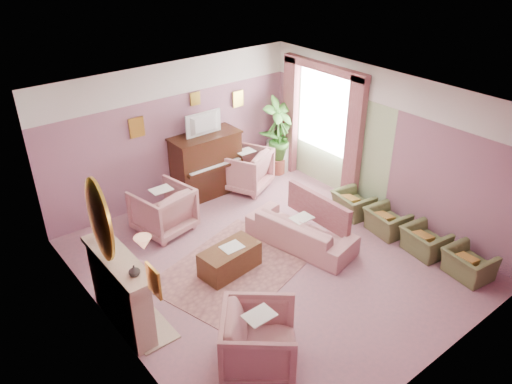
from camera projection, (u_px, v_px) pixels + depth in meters
floor at (271, 261)px, 8.49m from camera, size 5.50×6.00×0.01m
ceiling at (274, 104)px, 7.13m from camera, size 5.50×6.00×0.01m
wall_back at (174, 133)px, 9.85m from camera, size 5.50×0.02×2.80m
wall_front at (441, 287)px, 5.76m from camera, size 5.50×0.02×2.80m
wall_left at (107, 255)px, 6.30m from camera, size 0.02×6.00×2.80m
wall_right at (385, 145)px, 9.31m from camera, size 0.02×6.00×2.80m
picture_rail_band at (170, 79)px, 9.33m from camera, size 5.50×0.01×0.65m
stripe_panel at (332, 140)px, 10.35m from camera, size 0.01×3.00×2.15m
fireplace_surround at (121, 293)px, 6.94m from camera, size 0.30×1.40×1.10m
fireplace_inset at (129, 299)px, 7.07m from camera, size 0.18×0.72×0.68m
fire_ember at (133, 307)px, 7.18m from camera, size 0.06×0.54×0.10m
mantel_shelf at (117, 259)px, 6.68m from camera, size 0.40×1.55×0.07m
hearth at (138, 316)px, 7.31m from camera, size 0.55×1.50×0.02m
mirror_frame at (100, 220)px, 6.27m from camera, size 0.04×0.72×1.20m
mirror_glass at (102, 219)px, 6.29m from camera, size 0.01×0.60×1.06m
sconce_shade at (143, 243)px, 5.51m from camera, size 0.20×0.20×0.16m
piano at (206, 165)px, 10.27m from camera, size 1.40×0.60×1.30m
piano_keyshelf at (216, 168)px, 10.00m from camera, size 1.30×0.12×0.06m
piano_keys at (216, 166)px, 9.98m from camera, size 1.20×0.08×0.02m
piano_top at (205, 136)px, 9.95m from camera, size 1.45×0.65×0.04m
television at (205, 123)px, 9.78m from camera, size 0.80×0.12×0.48m
print_back_left at (137, 127)px, 9.23m from camera, size 0.30×0.03×0.38m
print_back_right at (238, 99)px, 10.49m from camera, size 0.26×0.03×0.34m
print_back_mid at (195, 99)px, 9.81m from camera, size 0.22×0.03×0.26m
print_left_wall at (154, 281)px, 5.35m from camera, size 0.03×0.28×0.36m
window_blind at (324, 109)px, 10.20m from camera, size 0.03×1.40×1.80m
curtain_left at (354, 141)px, 9.72m from camera, size 0.16×0.34×2.60m
curtain_right at (291, 116)px, 10.97m from camera, size 0.16×0.34×2.60m
pelmet at (324, 67)px, 9.74m from camera, size 0.16×2.20×0.16m
mantel_plant at (99, 231)px, 6.98m from camera, size 0.16×0.16×0.28m
mantel_vase at (134, 271)px, 6.29m from camera, size 0.16×0.16×0.16m
area_rug at (235, 268)px, 8.31m from camera, size 2.89×2.41×0.01m
coffee_table at (230, 260)px, 8.16m from camera, size 1.05×0.61×0.45m
table_paper at (232, 247)px, 8.08m from camera, size 0.35×0.28×0.01m
sofa at (301, 226)px, 8.73m from camera, size 0.65×1.96×0.79m
sofa_throw at (318, 209)px, 8.85m from camera, size 0.10×1.48×0.54m
floral_armchair_left at (163, 208)px, 9.11m from camera, size 0.93×0.93×0.97m
floral_armchair_right at (245, 168)px, 10.56m from camera, size 0.93×0.93×0.97m
floral_armchair_front at (259, 338)px, 6.30m from camera, size 0.93×0.93×0.97m
olive_chair_a at (469, 260)px, 8.00m from camera, size 0.51×0.72×0.62m
olive_chair_b at (425, 238)px, 8.56m from camera, size 0.51×0.72×0.62m
olive_chair_c at (387, 218)px, 9.12m from camera, size 0.51×0.72×0.62m
olive_chair_d at (353, 201)px, 9.68m from camera, size 0.51×0.72×0.62m
side_table at (277, 155)px, 11.41m from camera, size 0.52×0.52×0.70m
side_plant_big at (278, 134)px, 11.16m from camera, size 0.30×0.30×0.34m
side_plant_small at (285, 136)px, 11.17m from camera, size 0.16×0.16×0.28m
palm_pot at (277, 166)px, 11.34m from camera, size 0.34×0.34×0.34m
palm_plant at (278, 129)px, 10.91m from camera, size 0.76×0.76×1.44m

